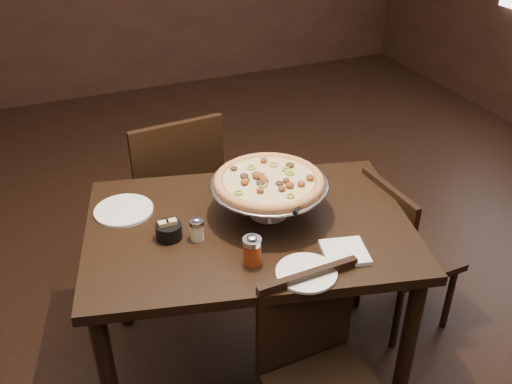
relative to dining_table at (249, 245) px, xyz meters
name	(u,v)px	position (x,y,z in m)	size (l,w,h in m)	color
room	(266,63)	(0.09, 0.05, 0.72)	(6.04, 7.04, 2.84)	black
dining_table	(249,245)	(0.00, 0.00, 0.00)	(1.42, 1.11, 0.78)	black
pizza_stand	(269,181)	(0.09, 0.03, 0.26)	(0.46, 0.46, 0.19)	#B8B8BF
parmesan_shaker	(197,229)	(-0.22, -0.02, 0.15)	(0.05, 0.05, 0.09)	beige
pepper_flake_shaker	(252,250)	(-0.08, -0.23, 0.16)	(0.07, 0.07, 0.12)	maroon
packet_caddy	(169,231)	(-0.31, 0.03, 0.14)	(0.10, 0.10, 0.08)	black
napkin_stack	(345,252)	(0.25, -0.31, 0.11)	(0.16, 0.16, 0.02)	white
plate_left	(124,210)	(-0.43, 0.27, 0.11)	(0.23, 0.23, 0.01)	white
plate_near	(306,273)	(0.07, -0.35, 0.11)	(0.21, 0.21, 0.01)	white
serving_spatula	(299,206)	(0.13, -0.16, 0.25)	(0.16, 0.16, 0.02)	#B8B8BF
chair_far	(173,192)	(-0.12, 0.75, -0.15)	(0.49, 0.49, 0.96)	black
chair_near	(318,370)	(0.07, -0.49, -0.23)	(0.40, 0.40, 0.82)	black
chair_side	(399,249)	(0.74, -0.01, -0.24)	(0.39, 0.39, 0.81)	black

